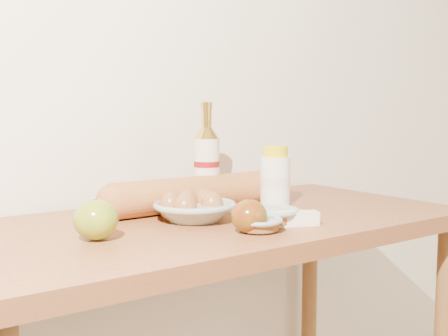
{
  "coord_description": "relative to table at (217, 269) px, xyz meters",
  "views": [
    {
      "loc": [
        -0.74,
        0.11,
        1.16
      ],
      "look_at": [
        0.0,
        1.15,
        1.02
      ],
      "focal_mm": 45.0,
      "sensor_mm": 36.0,
      "label": 1
    }
  ],
  "objects": [
    {
      "name": "bourbon_bottle",
      "position": [
        0.06,
        0.14,
        0.23
      ],
      "size": [
        0.08,
        0.08,
        0.27
      ],
      "rotation": [
        0.0,
        0.0,
        0.17
      ],
      "color": "beige",
      "rests_on": "table"
    },
    {
      "name": "butter_stick",
      "position": [
        0.09,
        -0.17,
        0.14
      ],
      "size": [
        0.11,
        0.07,
        0.03
      ],
      "rotation": [
        0.0,
        0.0,
        -0.4
      ],
      "color": "beige",
      "rests_on": "table"
    },
    {
      "name": "sugar_bowl",
      "position": [
        -0.01,
        -0.17,
        0.14
      ],
      "size": [
        0.11,
        0.11,
        0.03
      ],
      "rotation": [
        0.0,
        0.0,
        0.05
      ],
      "color": "#98A6A0",
      "rests_on": "table"
    },
    {
      "name": "back_wall",
      "position": [
        0.0,
        0.33,
        0.52
      ],
      "size": [
        3.5,
        0.02,
        2.6
      ],
      "primitive_type": "cube",
      "color": "silver",
      "rests_on": "ground"
    },
    {
      "name": "baguette",
      "position": [
        0.01,
        0.11,
        0.17
      ],
      "size": [
        0.52,
        0.09,
        0.09
      ],
      "rotation": [
        0.0,
        0.0,
        0.01
      ],
      "color": "#C4793C",
      "rests_on": "table"
    },
    {
      "name": "apple_redgreen_front",
      "position": [
        -0.04,
        -0.17,
        0.16
      ],
      "size": [
        0.08,
        0.08,
        0.07
      ],
      "rotation": [
        0.0,
        0.0,
        0.06
      ],
      "color": "maroon",
      "rests_on": "table"
    },
    {
      "name": "egg_bowl",
      "position": [
        -0.06,
        0.0,
        0.15
      ],
      "size": [
        0.19,
        0.19,
        0.07
      ],
      "rotation": [
        0.0,
        0.0,
        -0.02
      ],
      "color": "#94A29D",
      "rests_on": "table"
    },
    {
      "name": "apple_yellowgreen",
      "position": [
        -0.32,
        -0.05,
        0.16
      ],
      "size": [
        0.1,
        0.1,
        0.08
      ],
      "rotation": [
        0.0,
        0.0,
        -0.11
      ],
      "color": "olive",
      "rests_on": "table"
    },
    {
      "name": "syrup_bowl",
      "position": [
        0.06,
        -0.13,
        0.14
      ],
      "size": [
        0.16,
        0.16,
        0.03
      ],
      "rotation": [
        0.0,
        0.0,
        0.44
      ],
      "color": "#8D9993",
      "rests_on": "table"
    },
    {
      "name": "cream_bottle",
      "position": [
        0.22,
        0.05,
        0.2
      ],
      "size": [
        0.1,
        0.1,
        0.16
      ],
      "rotation": [
        0.0,
        0.0,
        -0.33
      ],
      "color": "white",
      "rests_on": "table"
    },
    {
      "name": "table",
      "position": [
        0.0,
        0.0,
        0.0
      ],
      "size": [
        1.2,
        0.6,
        0.9
      ],
      "color": "#9E5D33",
      "rests_on": "ground"
    }
  ]
}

